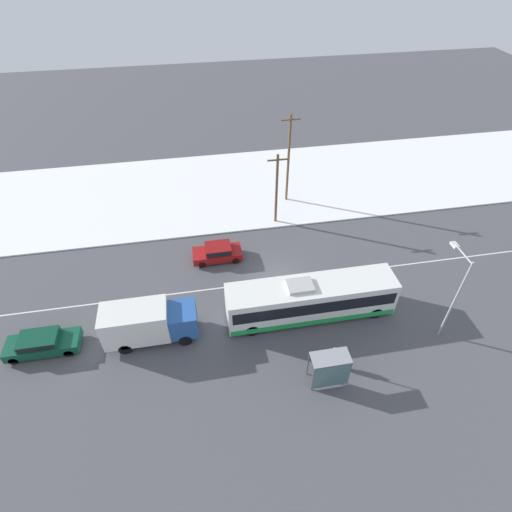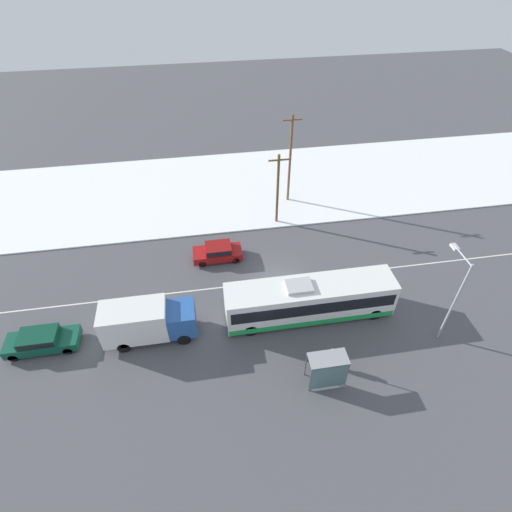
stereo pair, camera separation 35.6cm
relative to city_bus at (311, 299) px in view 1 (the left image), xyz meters
The scene contains 12 objects.
ground_plane 4.38m from the city_bus, 111.78° to the left, with size 120.00×120.00×0.00m, color #4C4C51.
snow_lot 18.42m from the city_bus, 94.72° to the left, with size 80.00×15.23×0.12m.
lane_marking_center 4.38m from the city_bus, 111.78° to the left, with size 60.00×0.12×0.00m.
city_bus is the anchor object (origin of this frame).
box_truck 11.47m from the city_bus, behind, with size 6.30×2.30×2.99m.
sedan_car 9.47m from the city_bus, 129.56° to the left, with size 4.12×1.80×1.43m.
parked_car_near_truck 18.63m from the city_bus, behind, with size 4.78×1.80×1.43m.
pedestrian_at_stop 4.53m from the city_bus, 86.09° to the right, with size 0.65×0.29×1.80m.
bus_shelter 5.72m from the city_bus, 93.60° to the right, with size 2.41×1.20×2.40m.
streetlamp 9.44m from the city_bus, 19.23° to the right, with size 0.36×2.26×6.92m.
utility_pole_roadside 11.81m from the city_bus, 90.30° to the left, with size 1.80×0.24×7.04m.
utility_pole_snowlot 15.50m from the city_bus, 83.15° to the left, with size 1.80×0.24×8.99m.
Camera 1 is at (-5.72, -22.13, 22.93)m, focal length 28.00 mm.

